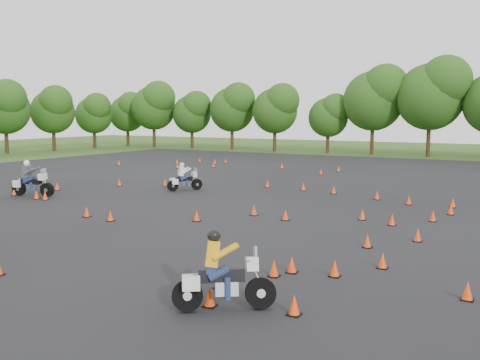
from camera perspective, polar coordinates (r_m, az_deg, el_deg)
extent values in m
plane|color=#2D5119|center=(24.07, -4.69, -3.85)|extent=(140.00, 140.00, 0.00)
plane|color=black|center=(29.16, 1.93, -1.91)|extent=(62.00, 62.00, 0.00)
cone|color=#FF410A|center=(34.80, -12.75, -0.26)|extent=(0.26, 0.26, 0.45)
cone|color=#FF410A|center=(51.19, -4.32, 2.17)|extent=(0.26, 0.26, 0.45)
cone|color=#FF410A|center=(30.24, -20.08, -1.59)|extent=(0.26, 0.26, 0.45)
cone|color=#FF410A|center=(40.71, 8.63, 0.87)|extent=(0.26, 0.26, 0.45)
cone|color=#FF410A|center=(23.67, 12.92, -3.63)|extent=(0.26, 0.26, 0.45)
cone|color=#FF410A|center=(23.04, 4.87, -3.76)|extent=(0.26, 0.26, 0.45)
cone|color=#FF410A|center=(49.85, -1.56, 2.06)|extent=(0.26, 0.26, 0.45)
cone|color=#FF410A|center=(31.93, -19.85, -1.14)|extent=(0.26, 0.26, 0.45)
cone|color=#FF410A|center=(15.38, 10.07, -9.31)|extent=(0.26, 0.26, 0.45)
cone|color=#FF410A|center=(46.05, -2.83, 1.65)|extent=(0.26, 0.26, 0.45)
cone|color=#FF410A|center=(32.54, -22.93, -1.13)|extent=(0.26, 0.26, 0.45)
cone|color=#FF410A|center=(45.44, -6.71, 1.53)|extent=(0.26, 0.26, 0.45)
cone|color=#FF410A|center=(28.06, 21.76, -2.30)|extent=(0.26, 0.26, 0.45)
cone|color=#FF410A|center=(26.07, 21.57, -2.97)|extent=(0.26, 0.26, 0.45)
cone|color=#FF410A|center=(15.19, 3.65, -9.43)|extent=(0.26, 0.26, 0.45)
cone|color=#FF410A|center=(33.12, -20.31, -0.88)|extent=(0.26, 0.26, 0.45)
cone|color=#FF410A|center=(18.84, 13.43, -6.36)|extent=(0.26, 0.26, 0.45)
cone|color=#FF410A|center=(33.89, -18.93, -0.66)|extent=(0.26, 0.26, 0.45)
cone|color=#FF410A|center=(22.84, -4.65, -3.86)|extent=(0.26, 0.26, 0.45)
cone|color=#FF410A|center=(12.94, -3.27, -12.39)|extent=(0.26, 0.26, 0.45)
cone|color=#FF410A|center=(29.41, 14.41, -1.61)|extent=(0.26, 0.26, 0.45)
cone|color=#FF410A|center=(49.41, -6.74, 1.97)|extent=(0.26, 0.26, 0.45)
cone|color=#FF410A|center=(49.08, -2.68, 1.98)|extent=(0.26, 0.26, 0.45)
cone|color=#FF410A|center=(32.08, 6.78, -0.74)|extent=(0.26, 0.26, 0.45)
cone|color=#FF410A|center=(31.04, 9.97, -1.05)|extent=(0.26, 0.26, 0.45)
cone|color=#FF410A|center=(45.00, 4.49, 1.51)|extent=(0.26, 0.26, 0.45)
cone|color=#FF410A|center=(15.58, 5.56, -9.02)|extent=(0.26, 0.26, 0.45)
cone|color=#FF410A|center=(34.30, -8.01, -0.26)|extent=(0.26, 0.26, 0.45)
cone|color=#FF410A|center=(33.26, 2.94, -0.42)|extent=(0.26, 0.26, 0.45)
cone|color=#FF410A|center=(43.14, 10.47, 1.18)|extent=(0.26, 0.26, 0.45)
cone|color=#FF410A|center=(14.45, 23.10, -10.86)|extent=(0.26, 0.26, 0.45)
cone|color=#FF410A|center=(23.45, -13.67, -3.75)|extent=(0.26, 0.26, 0.45)
cone|color=#FF410A|center=(30.74, -20.90, -1.49)|extent=(0.26, 0.26, 0.45)
cone|color=#FF410A|center=(22.77, 15.91, -4.13)|extent=(0.26, 0.26, 0.45)
cone|color=#FF410A|center=(28.22, 17.58, -2.08)|extent=(0.26, 0.26, 0.45)
cone|color=#FF410A|center=(12.47, 5.80, -13.17)|extent=(0.26, 0.26, 0.45)
cone|color=#FF410A|center=(14.19, -2.13, -10.60)|extent=(0.26, 0.26, 0.45)
cone|color=#FF410A|center=(16.49, 14.97, -8.33)|extent=(0.26, 0.26, 0.45)
cone|color=#FF410A|center=(24.14, 19.89, -3.66)|extent=(0.26, 0.26, 0.45)
cone|color=#FF410A|center=(24.66, -16.04, -3.30)|extent=(0.26, 0.26, 0.45)
cone|color=#FF410A|center=(20.22, 18.43, -5.62)|extent=(0.26, 0.26, 0.45)
cone|color=#FF410A|center=(48.90, -12.78, 1.79)|extent=(0.26, 0.26, 0.45)
cone|color=#FF410A|center=(24.07, 1.51, -3.27)|extent=(0.26, 0.26, 0.45)
cone|color=#FF410A|center=(33.96, -4.45, -0.28)|extent=(0.26, 0.26, 0.45)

